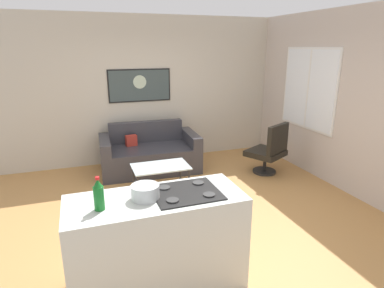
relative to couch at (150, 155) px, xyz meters
The scene contains 11 objects.
ground 1.81m from the couch, 85.95° to the right, with size 6.40×6.40×0.04m, color #B68147.
back_wall 1.28m from the couch, 78.91° to the left, with size 6.40×0.05×2.80m, color beige.
right_wall 3.31m from the couch, 28.31° to the right, with size 0.05×6.40×2.80m, color beige.
couch is the anchor object (origin of this frame).
coffee_table 1.07m from the couch, 92.77° to the right, with size 0.86×0.54×0.45m.
armchair 2.19m from the couch, 24.40° to the right, with size 0.80×0.79×0.94m.
kitchen_counter 3.13m from the couch, 100.75° to the right, with size 1.59×0.66×0.96m.
soda_bottle 3.40m from the couch, 108.83° to the right, with size 0.09×0.09×0.29m.
mixing_bowl 3.21m from the couch, 102.43° to the right, with size 0.25×0.25×0.13m.
wall_painting 1.35m from the couch, 91.37° to the left, with size 1.20×0.03×0.62m.
window 3.10m from the couch, 18.02° to the right, with size 0.03×1.39×1.42m.
Camera 1 is at (-1.28, -3.89, 2.22)m, focal length 30.51 mm.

